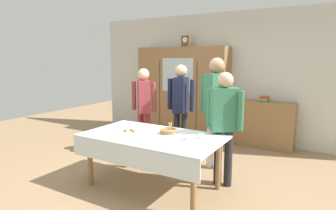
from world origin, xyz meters
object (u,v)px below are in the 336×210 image
bookshelf_low (263,124)px  person_behind_table_right (216,102)px  person_near_right_end (224,118)px  person_beside_shelf (181,102)px  dining_table (151,142)px  mantel_clock (186,41)px  person_behind_table_left (144,103)px  spoon_back_edge (152,144)px  bread_basket (169,131)px  spoon_far_right (142,127)px  tea_cup_center (121,125)px  tea_cup_far_right (188,138)px  tea_cup_near_right (201,137)px  book_stack (264,99)px  pastry_plate (130,132)px  wall_cabinet (182,92)px  spoon_near_left (191,134)px

bookshelf_low → person_behind_table_right: person_behind_table_right is taller
person_near_right_end → person_beside_shelf: size_ratio=0.96×
dining_table → mantel_clock: mantel_clock is taller
bookshelf_low → person_behind_table_right: 1.69m
dining_table → person_behind_table_left: (-0.92, 1.13, 0.30)m
spoon_back_edge → bread_basket: bearing=97.8°
person_behind_table_left → person_beside_shelf: (0.65, 0.20, 0.05)m
mantel_clock → person_behind_table_right: mantel_clock is taller
spoon_far_right → person_beside_shelf: (0.10, 1.03, 0.26)m
dining_table → tea_cup_center: 0.68m
tea_cup_far_right → spoon_back_edge: size_ratio=1.09×
person_behind_table_right → bookshelf_low: bearing=74.8°
tea_cup_center → person_behind_table_right: person_behind_table_right is taller
bookshelf_low → person_near_right_end: size_ratio=0.75×
tea_cup_near_right → tea_cup_center: bearing=-179.2°
bookshelf_low → tea_cup_far_right: bearing=-98.0°
mantel_clock → book_stack: (1.69, 0.05, -1.15)m
person_behind_table_right → person_behind_table_left: bearing=179.7°
tea_cup_center → pastry_plate: bearing=-31.5°
dining_table → person_beside_shelf: person_beside_shelf is taller
mantel_clock → person_behind_table_left: bearing=-94.0°
bread_basket → tea_cup_far_right: bearing=-21.5°
pastry_plate → person_near_right_end: size_ratio=0.18×
tea_cup_near_right → bread_basket: bread_basket is taller
tea_cup_center → tea_cup_near_right: same height
mantel_clock → person_near_right_end: size_ratio=0.15×
spoon_back_edge → bookshelf_low: bearing=77.3°
bookshelf_low → bread_basket: 2.55m
dining_table → wall_cabinet: 2.76m
dining_table → wall_cabinet: (-0.90, 2.59, 0.35)m
spoon_back_edge → book_stack: bearing=77.3°
spoon_back_edge → pastry_plate: bearing=152.7°
spoon_near_left → spoon_back_edge: bearing=-107.4°
bread_basket → spoon_back_edge: (0.07, -0.52, -0.03)m
dining_table → person_behind_table_right: bearing=67.6°
tea_cup_near_right → bread_basket: (-0.50, 0.03, 0.01)m
wall_cabinet → tea_cup_near_right: bearing=-57.4°
wall_cabinet → spoon_back_edge: 3.11m
wall_cabinet → person_behind_table_right: size_ratio=1.18×
person_behind_table_right → person_behind_table_left: (-1.38, 0.01, -0.13)m
person_beside_shelf → person_near_right_end: bearing=-34.7°
dining_table → bookshelf_low: bookshelf_low is taller
spoon_back_edge → person_behind_table_right: (0.25, 1.43, 0.34)m
book_stack → person_near_right_end: person_near_right_end is taller
tea_cup_near_right → spoon_near_left: (-0.22, 0.15, -0.02)m
tea_cup_center → person_beside_shelf: (0.38, 1.16, 0.24)m
wall_cabinet → mantel_clock: (0.08, -0.00, 1.12)m
tea_cup_near_right → pastry_plate: bearing=-168.4°
spoon_far_right → bread_basket: bearing=-9.4°
mantel_clock → tea_cup_far_right: (1.33, -2.52, -1.35)m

